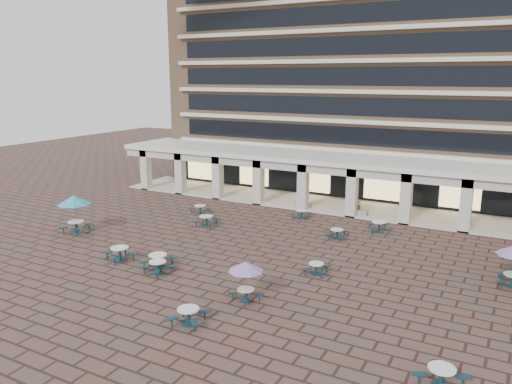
% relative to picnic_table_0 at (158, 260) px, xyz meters
% --- Properties ---
extents(ground, '(120.00, 120.00, 0.00)m').
position_rel_picnic_table_0_xyz_m(ground, '(4.51, 3.61, -0.48)').
color(ground, brown).
rests_on(ground, ground).
extents(apartment_building, '(40.00, 15.50, 25.20)m').
position_rel_picnic_table_0_xyz_m(apartment_building, '(4.51, 29.08, 12.12)').
color(apartment_building, '#9F7A5A').
rests_on(apartment_building, ground).
extents(retail_arcade, '(42.00, 6.60, 4.40)m').
position_rel_picnic_table_0_xyz_m(retail_arcade, '(4.51, 18.41, 2.52)').
color(retail_arcade, white).
rests_on(retail_arcade, ground).
extents(picnic_table_0, '(1.92, 1.92, 0.80)m').
position_rel_picnic_table_0_xyz_m(picnic_table_0, '(0.00, 0.00, 0.00)').
color(picnic_table_0, '#14343C').
rests_on(picnic_table_0, ground).
extents(picnic_table_1, '(1.84, 1.84, 0.74)m').
position_rel_picnic_table_0_xyz_m(picnic_table_1, '(0.59, -0.75, -0.04)').
color(picnic_table_1, '#14343C').
rests_on(picnic_table_1, ground).
extents(picnic_table_2, '(1.90, 1.90, 0.76)m').
position_rel_picnic_table_0_xyz_m(picnic_table_2, '(5.66, -4.80, -0.02)').
color(picnic_table_2, '#14343C').
rests_on(picnic_table_2, ground).
extents(picnic_table_3, '(2.05, 2.05, 0.75)m').
position_rel_picnic_table_0_xyz_m(picnic_table_3, '(16.51, -4.26, -0.03)').
color(picnic_table_3, '#14343C').
rests_on(picnic_table_3, ground).
extents(picnic_table_4, '(2.36, 2.36, 2.73)m').
position_rel_picnic_table_0_xyz_m(picnic_table_4, '(-9.49, 2.47, 1.84)').
color(picnic_table_4, '#14343C').
rests_on(picnic_table_4, ground).
extents(picnic_table_5, '(2.23, 2.23, 0.81)m').
position_rel_picnic_table_0_xyz_m(picnic_table_5, '(-2.82, -0.17, 0.01)').
color(picnic_table_5, '#14343C').
rests_on(picnic_table_5, ground).
extents(picnic_table_6, '(1.80, 1.80, 2.07)m').
position_rel_picnic_table_0_xyz_m(picnic_table_6, '(6.79, -1.48, 1.28)').
color(picnic_table_6, '#14343C').
rests_on(picnic_table_6, ground).
extents(picnic_table_7, '(1.55, 1.55, 0.66)m').
position_rel_picnic_table_0_xyz_m(picnic_table_7, '(8.60, 3.44, -0.08)').
color(picnic_table_7, '#14343C').
rests_on(picnic_table_7, ground).
extents(picnic_table_8, '(1.79, 1.79, 0.69)m').
position_rel_picnic_table_0_xyz_m(picnic_table_8, '(-4.54, 10.95, -0.06)').
color(picnic_table_8, '#14343C').
rests_on(picnic_table_8, ground).
extents(picnic_table_9, '(1.94, 1.94, 0.78)m').
position_rel_picnic_table_0_xyz_m(picnic_table_9, '(-2.17, 8.30, -0.01)').
color(picnic_table_9, '#14343C').
rests_on(picnic_table_9, ground).
extents(picnic_table_10, '(1.75, 1.75, 0.68)m').
position_rel_picnic_table_0_xyz_m(picnic_table_10, '(7.49, 10.11, -0.07)').
color(picnic_table_10, '#14343C').
rests_on(picnic_table_10, ground).
extents(picnic_table_12, '(1.54, 1.54, 0.67)m').
position_rel_picnic_table_0_xyz_m(picnic_table_12, '(3.30, 13.61, -0.08)').
color(picnic_table_12, '#14343C').
rests_on(picnic_table_12, ground).
extents(picnic_table_13, '(2.12, 2.12, 0.77)m').
position_rel_picnic_table_0_xyz_m(picnic_table_13, '(9.65, 13.04, -0.02)').
color(picnic_table_13, '#14343C').
rests_on(picnic_table_13, ground).
extents(planter_left, '(1.50, 0.68, 1.30)m').
position_rel_picnic_table_0_xyz_m(planter_left, '(2.15, 16.51, 0.06)').
color(planter_left, '#9A9A95').
rests_on(planter_left, ground).
extents(planter_right, '(1.50, 0.80, 1.26)m').
position_rel_picnic_table_0_xyz_m(planter_right, '(7.04, 16.51, 0.03)').
color(planter_right, '#9A9A95').
rests_on(planter_right, ground).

